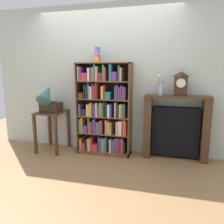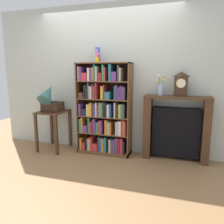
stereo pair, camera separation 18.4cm
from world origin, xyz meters
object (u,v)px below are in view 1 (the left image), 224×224
at_px(cup_stack, 97,55).
at_px(gramophone, 49,99).
at_px(bookshelf, 104,113).
at_px(flower_vase, 161,87).
at_px(side_table_left, 52,122).
at_px(mantel_clock, 181,84).
at_px(fireplace_mantel, 176,128).

relative_size(cup_stack, gramophone, 0.46).
height_order(bookshelf, flower_vase, bookshelf).
bearing_deg(bookshelf, flower_vase, 2.59).
distance_m(bookshelf, gramophone, 1.01).
bearing_deg(bookshelf, cup_stack, 163.07).
bearing_deg(flower_vase, gramophone, -173.70).
bearing_deg(side_table_left, flower_vase, 4.09).
xyz_separation_m(side_table_left, flower_vase, (1.92, 0.14, 0.65)).
bearing_deg(gramophone, bookshelf, 9.91).
relative_size(mantel_clock, flower_vase, 1.11).
height_order(bookshelf, mantel_clock, bookshelf).
relative_size(bookshelf, side_table_left, 2.19).
distance_m(bookshelf, cup_stack, 1.00).
bearing_deg(bookshelf, side_table_left, -174.44).
bearing_deg(gramophone, fireplace_mantel, 6.23).
height_order(gramophone, mantel_clock, mantel_clock).
distance_m(side_table_left, fireplace_mantel, 2.20).
bearing_deg(cup_stack, flower_vase, 0.35).
height_order(fireplace_mantel, flower_vase, flower_vase).
bearing_deg(cup_stack, mantel_clock, 0.34).
relative_size(side_table_left, mantel_clock, 1.92).
bearing_deg(mantel_clock, gramophone, -174.52).
bearing_deg(fireplace_mantel, side_table_left, -175.71).
height_order(side_table_left, fireplace_mantel, fireplace_mantel).
relative_size(cup_stack, fireplace_mantel, 0.24).
xyz_separation_m(fireplace_mantel, flower_vase, (-0.27, -0.03, 0.67)).
bearing_deg(bookshelf, mantel_clock, 2.04).
distance_m(cup_stack, mantel_clock, 1.46).
height_order(mantel_clock, flower_vase, mantel_clock).
bearing_deg(gramophone, side_table_left, 90.00).
bearing_deg(side_table_left, mantel_clock, 3.57).
distance_m(cup_stack, flower_vase, 1.20).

